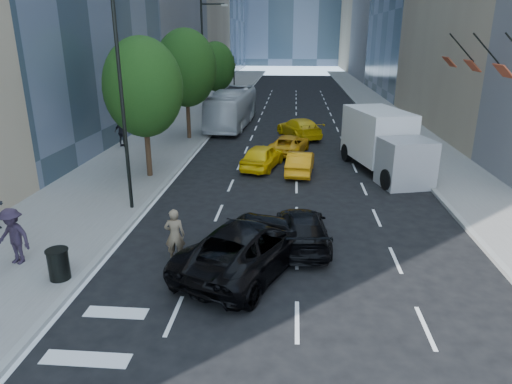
# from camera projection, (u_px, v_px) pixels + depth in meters

# --- Properties ---
(ground) EXTENTS (160.00, 160.00, 0.00)m
(ground) POSITION_uv_depth(u_px,v_px,m) (269.00, 255.00, 16.57)
(ground) COLOR black
(ground) RESTS_ON ground
(sidewalk_left) EXTENTS (6.00, 120.00, 0.15)m
(sidewalk_left) POSITION_uv_depth(u_px,v_px,m) (196.00, 115.00, 45.53)
(sidewalk_left) COLOR slate
(sidewalk_left) RESTS_ON ground
(sidewalk_right) EXTENTS (4.00, 120.00, 0.15)m
(sidewalk_right) POSITION_uv_depth(u_px,v_px,m) (390.00, 118.00, 44.05)
(sidewalk_right) COLOR slate
(sidewalk_right) RESTS_ON ground
(lamp_near) EXTENTS (2.13, 0.22, 10.00)m
(lamp_near) POSITION_uv_depth(u_px,v_px,m) (124.00, 80.00, 18.95)
(lamp_near) COLOR black
(lamp_near) RESTS_ON sidewalk_left
(lamp_far) EXTENTS (2.13, 0.22, 10.00)m
(lamp_far) POSITION_uv_depth(u_px,v_px,m) (205.00, 59.00, 35.92)
(lamp_far) COLOR black
(lamp_far) RESTS_ON sidewalk_left
(tree_near) EXTENTS (4.20, 4.20, 7.46)m
(tree_near) POSITION_uv_depth(u_px,v_px,m) (143.00, 88.00, 24.01)
(tree_near) COLOR #301F12
(tree_near) RESTS_ON sidewalk_left
(tree_mid) EXTENTS (4.50, 4.50, 7.99)m
(tree_mid) POSITION_uv_depth(u_px,v_px,m) (186.00, 68.00, 33.32)
(tree_mid) COLOR #301F12
(tree_mid) RESTS_ON sidewalk_left
(tree_far) EXTENTS (3.90, 3.90, 6.92)m
(tree_far) POSITION_uv_depth(u_px,v_px,m) (216.00, 67.00, 45.80)
(tree_far) COLOR #301F12
(tree_far) RESTS_ON sidewalk_left
(traffic_signal) EXTENTS (2.48, 0.53, 5.20)m
(traffic_signal) POSITION_uv_depth(u_px,v_px,m) (234.00, 66.00, 53.41)
(traffic_signal) COLOR black
(traffic_signal) RESTS_ON sidewalk_left
(facade_flags) EXTENTS (1.85, 13.30, 2.05)m
(facade_flags) POSITION_uv_depth(u_px,v_px,m) (490.00, 64.00, 23.16)
(facade_flags) COLOR black
(facade_flags) RESTS_ON ground
(skateboarder) EXTENTS (0.75, 0.54, 1.91)m
(skateboarder) POSITION_uv_depth(u_px,v_px,m) (175.00, 239.00, 15.64)
(skateboarder) COLOR brown
(skateboarder) RESTS_ON ground
(black_sedan_lincoln) EXTENTS (5.12, 6.79, 1.71)m
(black_sedan_lincoln) POSITION_uv_depth(u_px,v_px,m) (249.00, 245.00, 15.40)
(black_sedan_lincoln) COLOR black
(black_sedan_lincoln) RESTS_ON ground
(black_sedan_mercedes) EXTENTS (2.20, 4.67, 1.32)m
(black_sedan_mercedes) POSITION_uv_depth(u_px,v_px,m) (303.00, 229.00, 17.21)
(black_sedan_mercedes) COLOR black
(black_sedan_mercedes) RESTS_ON ground
(taxi_a) EXTENTS (2.70, 4.60, 1.47)m
(taxi_a) POSITION_uv_depth(u_px,v_px,m) (262.00, 156.00, 27.26)
(taxi_a) COLOR yellow
(taxi_a) RESTS_ON ground
(taxi_b) EXTENTS (1.76, 4.11, 1.32)m
(taxi_b) POSITION_uv_depth(u_px,v_px,m) (300.00, 162.00, 26.22)
(taxi_b) COLOR orange
(taxi_b) RESTS_ON ground
(taxi_c) EXTENTS (3.03, 4.95, 1.28)m
(taxi_c) POSITION_uv_depth(u_px,v_px,m) (289.00, 145.00, 30.63)
(taxi_c) COLOR orange
(taxi_c) RESTS_ON ground
(taxi_d) EXTENTS (4.00, 5.63, 1.51)m
(taxi_d) POSITION_uv_depth(u_px,v_px,m) (299.00, 128.00, 35.56)
(taxi_d) COLOR #E4B90C
(taxi_d) RESTS_ON ground
(city_bus) EXTENTS (3.23, 11.53, 3.18)m
(city_bus) POSITION_uv_depth(u_px,v_px,m) (232.00, 108.00, 39.81)
(city_bus) COLOR silver
(city_bus) RESTS_ON ground
(box_truck) EXTENTS (4.37, 7.68, 3.47)m
(box_truck) POSITION_uv_depth(u_px,v_px,m) (384.00, 142.00, 26.20)
(box_truck) COLOR silver
(box_truck) RESTS_ON ground
(pedestrian_b) EXTENTS (1.27, 0.77, 2.02)m
(pedestrian_b) POSITION_uv_depth(u_px,v_px,m) (122.00, 132.00, 31.91)
(pedestrian_b) COLOR black
(pedestrian_b) RESTS_ON sidewalk_left
(pedestrian_c) EXTENTS (1.44, 1.04, 1.99)m
(pedestrian_c) POSITION_uv_depth(u_px,v_px,m) (13.00, 236.00, 15.39)
(pedestrian_c) COLOR #281E2D
(pedestrian_c) RESTS_ON sidewalk_left
(trash_can) EXTENTS (0.65, 0.65, 0.98)m
(trash_can) POSITION_uv_depth(u_px,v_px,m) (59.00, 265.00, 14.53)
(trash_can) COLOR black
(trash_can) RESTS_ON sidewalk_left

